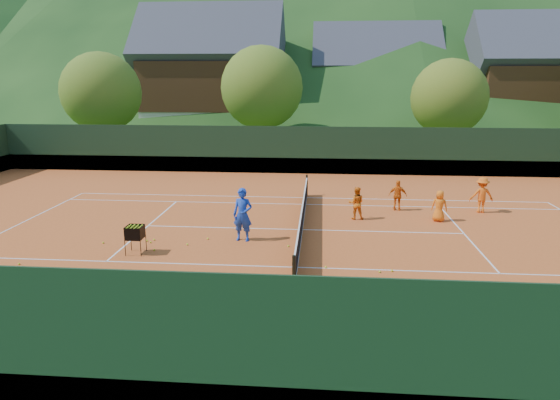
# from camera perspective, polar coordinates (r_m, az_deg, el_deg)

# --- Properties ---
(ground) EXTENTS (400.00, 400.00, 0.00)m
(ground) POSITION_cam_1_polar(r_m,az_deg,el_deg) (20.25, 2.53, -3.46)
(ground) COLOR #2E541A
(ground) RESTS_ON ground
(clay_court) EXTENTS (40.00, 24.00, 0.02)m
(clay_court) POSITION_cam_1_polar(r_m,az_deg,el_deg) (20.24, 2.53, -3.43)
(clay_court) COLOR #BC501E
(clay_court) RESTS_ON ground
(coach) EXTENTS (0.80, 0.58, 2.01)m
(coach) POSITION_cam_1_polar(r_m,az_deg,el_deg) (18.70, -4.29, -1.69)
(coach) COLOR #1C41B7
(coach) RESTS_ON clay_court
(student_a) EXTENTS (0.69, 0.54, 1.42)m
(student_a) POSITION_cam_1_polar(r_m,az_deg,el_deg) (21.79, 8.70, -0.35)
(student_a) COLOR orange
(student_a) RESTS_ON clay_court
(student_b) EXTENTS (0.88, 0.49, 1.41)m
(student_b) POSITION_cam_1_polar(r_m,az_deg,el_deg) (23.58, 13.32, 0.51)
(student_b) COLOR orange
(student_b) RESTS_ON clay_court
(student_c) EXTENTS (0.77, 0.63, 1.35)m
(student_c) POSITION_cam_1_polar(r_m,az_deg,el_deg) (22.28, 17.75, -0.65)
(student_c) COLOR orange
(student_c) RESTS_ON clay_court
(student_d) EXTENTS (1.06, 0.63, 1.63)m
(student_d) POSITION_cam_1_polar(r_m,az_deg,el_deg) (24.36, 22.05, 0.54)
(student_d) COLOR orange
(student_d) RESTS_ON clay_court
(tennis_ball_0) EXTENTS (0.07, 0.07, 0.07)m
(tennis_ball_0) POSITION_cam_1_polar(r_m,az_deg,el_deg) (19.24, -14.56, -4.69)
(tennis_ball_0) COLOR #C6F128
(tennis_ball_0) RESTS_ON clay_court
(tennis_ball_1) EXTENTS (0.07, 0.07, 0.07)m
(tennis_ball_1) POSITION_cam_1_polar(r_m,az_deg,el_deg) (15.18, 14.91, -9.83)
(tennis_ball_1) COLOR #C6F128
(tennis_ball_1) RESTS_ON clay_court
(tennis_ball_2) EXTENTS (0.07, 0.07, 0.07)m
(tennis_ball_2) POSITION_cam_1_polar(r_m,az_deg,el_deg) (12.02, 9.98, -16.24)
(tennis_ball_2) COLOR #C6F128
(tennis_ball_2) RESTS_ON clay_court
(tennis_ball_3) EXTENTS (0.07, 0.07, 0.07)m
(tennis_ball_3) POSITION_cam_1_polar(r_m,az_deg,el_deg) (12.70, -17.27, -14.93)
(tennis_ball_3) COLOR #C6F128
(tennis_ball_3) RESTS_ON clay_court
(tennis_ball_4) EXTENTS (0.07, 0.07, 0.07)m
(tennis_ball_4) POSITION_cam_1_polar(r_m,az_deg,el_deg) (13.96, -22.66, -12.66)
(tennis_ball_4) COLOR #C6F128
(tennis_ball_4) RESTS_ON clay_court
(tennis_ball_5) EXTENTS (0.07, 0.07, 0.07)m
(tennis_ball_5) POSITION_cam_1_polar(r_m,az_deg,el_deg) (13.77, -3.86, -11.93)
(tennis_ball_5) COLOR #C6F128
(tennis_ball_5) RESTS_ON clay_court
(tennis_ball_6) EXTENTS (0.07, 0.07, 0.07)m
(tennis_ball_6) POSITION_cam_1_polar(r_m,az_deg,el_deg) (14.52, -1.76, -10.46)
(tennis_ball_6) COLOR #C6F128
(tennis_ball_6) RESTS_ON clay_court
(tennis_ball_7) EXTENTS (0.07, 0.07, 0.07)m
(tennis_ball_7) POSITION_cam_1_polar(r_m,az_deg,el_deg) (19.22, -8.26, -4.39)
(tennis_ball_7) COLOR #C6F128
(tennis_ball_7) RESTS_ON clay_court
(tennis_ball_8) EXTENTS (0.07, 0.07, 0.07)m
(tennis_ball_8) POSITION_cam_1_polar(r_m,az_deg,el_deg) (13.09, 0.32, -13.33)
(tennis_ball_8) COLOR #C6F128
(tennis_ball_8) RESTS_ON clay_court
(tennis_ball_9) EXTENTS (0.07, 0.07, 0.07)m
(tennis_ball_9) POSITION_cam_1_polar(r_m,az_deg,el_deg) (12.83, 19.01, -14.76)
(tennis_ball_9) COLOR #C6F128
(tennis_ball_9) RESTS_ON clay_court
(tennis_ball_10) EXTENTS (0.07, 0.07, 0.07)m
(tennis_ball_10) POSITION_cam_1_polar(r_m,az_deg,el_deg) (18.71, -10.54, -5.00)
(tennis_ball_10) COLOR #C6F128
(tennis_ball_10) RESTS_ON clay_court
(tennis_ball_11) EXTENTS (0.07, 0.07, 0.07)m
(tennis_ball_11) POSITION_cam_1_polar(r_m,az_deg,el_deg) (16.39, 12.68, -7.89)
(tennis_ball_11) COLOR #C6F128
(tennis_ball_11) RESTS_ON clay_court
(tennis_ball_12) EXTENTS (0.07, 0.07, 0.07)m
(tennis_ball_12) POSITION_cam_1_polar(r_m,az_deg,el_deg) (19.70, -19.55, -4.62)
(tennis_ball_12) COLOR #C6F128
(tennis_ball_12) RESTS_ON clay_court
(tennis_ball_13) EXTENTS (0.07, 0.07, 0.07)m
(tennis_ball_13) POSITION_cam_1_polar(r_m,az_deg,el_deg) (19.50, -14.19, -4.41)
(tennis_ball_13) COLOR #C6F128
(tennis_ball_13) RESTS_ON clay_court
(tennis_ball_14) EXTENTS (0.07, 0.07, 0.07)m
(tennis_ball_14) POSITION_cam_1_polar(r_m,az_deg,el_deg) (14.98, -9.39, -9.86)
(tennis_ball_14) COLOR #C6F128
(tennis_ball_14) RESTS_ON clay_court
(tennis_ball_15) EXTENTS (0.07, 0.07, 0.07)m
(tennis_ball_15) POSITION_cam_1_polar(r_m,az_deg,el_deg) (11.83, 15.57, -17.11)
(tennis_ball_15) COLOR #C6F128
(tennis_ball_15) RESTS_ON clay_court
(tennis_ball_16) EXTENTS (0.07, 0.07, 0.07)m
(tennis_ball_16) POSITION_cam_1_polar(r_m,az_deg,el_deg) (13.71, 23.40, -13.26)
(tennis_ball_16) COLOR #C6F128
(tennis_ball_16) RESTS_ON clay_court
(tennis_ball_17) EXTENTS (0.07, 0.07, 0.07)m
(tennis_ball_17) POSITION_cam_1_polar(r_m,az_deg,el_deg) (19.46, -14.96, -4.50)
(tennis_ball_17) COLOR #C6F128
(tennis_ball_17) RESTS_ON clay_court
(tennis_ball_18) EXTENTS (0.07, 0.07, 0.07)m
(tennis_ball_18) POSITION_cam_1_polar(r_m,az_deg,el_deg) (17.41, -27.28, -7.85)
(tennis_ball_18) COLOR #C6F128
(tennis_ball_18) RESTS_ON clay_court
(tennis_ball_19) EXTENTS (0.07, 0.07, 0.07)m
(tennis_ball_19) POSITION_cam_1_polar(r_m,az_deg,el_deg) (18.38, -14.19, -5.55)
(tennis_ball_19) COLOR #C6F128
(tennis_ball_19) RESTS_ON clay_court
(tennis_ball_20) EXTENTS (0.07, 0.07, 0.07)m
(tennis_ball_20) POSITION_cam_1_polar(r_m,az_deg,el_deg) (18.66, -27.66, -6.47)
(tennis_ball_20) COLOR #C6F128
(tennis_ball_20) RESTS_ON clay_court
(tennis_ball_22) EXTENTS (0.07, 0.07, 0.07)m
(tennis_ball_22) POSITION_cam_1_polar(r_m,az_deg,el_deg) (18.22, 0.96, -5.28)
(tennis_ball_22) COLOR #C6F128
(tennis_ball_22) RESTS_ON clay_court
(tennis_ball_23) EXTENTS (0.07, 0.07, 0.07)m
(tennis_ball_23) POSITION_cam_1_polar(r_m,az_deg,el_deg) (15.36, -27.60, -10.75)
(tennis_ball_23) COLOR #C6F128
(tennis_ball_23) RESTS_ON clay_court
(tennis_ball_24) EXTENTS (0.07, 0.07, 0.07)m
(tennis_ball_24) POSITION_cam_1_polar(r_m,az_deg,el_deg) (13.54, 2.19, -12.38)
(tennis_ball_24) COLOR #C6F128
(tennis_ball_24) RESTS_ON clay_court
(tennis_ball_25) EXTENTS (0.07, 0.07, 0.07)m
(tennis_ball_25) POSITION_cam_1_polar(r_m,az_deg,el_deg) (17.89, -26.80, -7.21)
(tennis_ball_25) COLOR #C6F128
(tennis_ball_25) RESTS_ON clay_court
(tennis_ball_26) EXTENTS (0.07, 0.07, 0.07)m
(tennis_ball_26) POSITION_cam_1_polar(r_m,az_deg,el_deg) (16.23, 11.32, -8.04)
(tennis_ball_26) COLOR #C6F128
(tennis_ball_26) RESTS_ON clay_court
(tennis_ball_27) EXTENTS (0.07, 0.07, 0.07)m
(tennis_ball_27) POSITION_cam_1_polar(r_m,az_deg,el_deg) (16.35, 5.25, -7.65)
(tennis_ball_27) COLOR #C6F128
(tennis_ball_27) RESTS_ON clay_court
(tennis_ball_28) EXTENTS (0.07, 0.07, 0.07)m
(tennis_ball_28) POSITION_cam_1_polar(r_m,az_deg,el_deg) (13.18, 29.30, -15.08)
(tennis_ball_28) COLOR #C6F128
(tennis_ball_28) RESTS_ON clay_court
(court_lines) EXTENTS (23.83, 11.03, 0.00)m
(court_lines) POSITION_cam_1_polar(r_m,az_deg,el_deg) (20.24, 2.53, -3.40)
(court_lines) COLOR silver
(court_lines) RESTS_ON clay_court
(tennis_net) EXTENTS (0.10, 12.07, 1.10)m
(tennis_net) POSITION_cam_1_polar(r_m,az_deg,el_deg) (20.10, 2.54, -2.05)
(tennis_net) COLOR black
(tennis_net) RESTS_ON clay_court
(perimeter_fence) EXTENTS (40.40, 24.24, 3.00)m
(perimeter_fence) POSITION_cam_1_polar(r_m,az_deg,el_deg) (19.90, 2.57, 0.03)
(perimeter_fence) COLOR black
(perimeter_fence) RESTS_ON clay_court
(ball_hopper) EXTENTS (0.57, 0.57, 1.00)m
(ball_hopper) POSITION_cam_1_polar(r_m,az_deg,el_deg) (18.07, -16.25, -3.64)
(ball_hopper) COLOR black
(ball_hopper) RESTS_ON clay_court
(chalet_left) EXTENTS (13.80, 9.93, 12.92)m
(chalet_left) POSITION_cam_1_polar(r_m,az_deg,el_deg) (50.46, -7.70, 13.38)
(chalet_left) COLOR beige
(chalet_left) RESTS_ON ground
(chalet_mid) EXTENTS (12.65, 8.82, 11.45)m
(chalet_mid) POSITION_cam_1_polar(r_m,az_deg,el_deg) (53.58, 10.69, 12.59)
(chalet_mid) COLOR beige
(chalet_mid) RESTS_ON ground
(chalet_right) EXTENTS (11.50, 8.82, 11.91)m
(chalet_right) POSITION_cam_1_polar(r_m,az_deg,el_deg) (52.95, 26.72, 11.66)
(chalet_right) COLOR beige
(chalet_right) RESTS_ON ground
(tree_a) EXTENTS (6.00, 6.00, 7.88)m
(tree_a) POSITION_cam_1_polar(r_m,az_deg,el_deg) (40.90, -19.77, 11.50)
(tree_a) COLOR #3D2518
(tree_a) RESTS_ON ground
(tree_b) EXTENTS (6.40, 6.40, 8.40)m
(tree_b) POSITION_cam_1_polar(r_m,az_deg,el_deg) (39.60, -2.12, 12.71)
(tree_b) COLOR #3D2918
(tree_b) RESTS_ON ground
(tree_c) EXTENTS (5.60, 5.60, 7.35)m
(tree_c) POSITION_cam_1_polar(r_m,az_deg,el_deg) (39.44, 18.74, 11.05)
(tree_c) COLOR #3D2618
(tree_c) RESTS_ON ground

